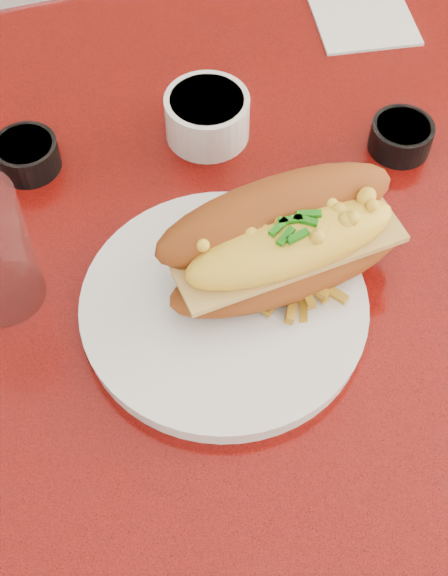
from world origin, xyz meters
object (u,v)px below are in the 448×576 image
object	(u,v)px
gravy_ramekin	(207,116)
fork	(268,259)
sauce_cup_right	(401,136)
mac_hoagie	(285,240)
sauce_cup_left	(27,154)
dinner_plate	(224,308)
diner_table	(325,293)
booth_bench_far	(161,62)

from	to	relation	value
gravy_ramekin	fork	bearing A→B (deg)	-89.17
gravy_ramekin	sauce_cup_right	xyz separation A→B (m)	(0.18, -0.08, -0.01)
mac_hoagie	sauce_cup_left	distance (m)	0.28
dinner_plate	sauce_cup_left	world-z (taller)	sauce_cup_left
diner_table	mac_hoagie	xyz separation A→B (m)	(-0.09, -0.07, 0.22)
gravy_ramekin	sauce_cup_left	size ratio (longest dim) A/B	1.63
diner_table	gravy_ramekin	distance (m)	0.24
sauce_cup_left	gravy_ramekin	bearing A→B (deg)	-2.95
booth_bench_far	sauce_cup_right	bearing A→B (deg)	-84.07
fork	sauce_cup_right	xyz separation A→B (m)	(0.18, 0.11, -0.00)
gravy_ramekin	dinner_plate	bearing A→B (deg)	-102.84
diner_table	sauce_cup_right	bearing A→B (deg)	30.74
fork	sauce_cup_right	bearing A→B (deg)	-85.63
dinner_plate	sauce_cup_left	size ratio (longest dim) A/B	4.81
mac_hoagie	sauce_cup_left	bearing A→B (deg)	127.63
fork	gravy_ramekin	distance (m)	0.18
gravy_ramekin	sauce_cup_right	world-z (taller)	gravy_ramekin
fork	sauce_cup_left	size ratio (longest dim) A/B	1.82
sauce_cup_right	diner_table	bearing A→B (deg)	-149.26
sauce_cup_left	sauce_cup_right	size ratio (longest dim) A/B	0.85
booth_bench_far	gravy_ramekin	world-z (taller)	booth_bench_far
mac_hoagie	booth_bench_far	bearing A→B (deg)	78.58
dinner_plate	fork	distance (m)	0.06
diner_table	sauce_cup_left	bearing A→B (deg)	154.71
booth_bench_far	sauce_cup_left	xyz separation A→B (m)	(-0.28, -0.68, 0.50)
booth_bench_far	fork	distance (m)	1.01
diner_table	booth_bench_far	xyz separation A→B (m)	(0.00, 0.81, -0.32)
sauce_cup_right	gravy_ramekin	bearing A→B (deg)	156.93
fork	gravy_ramekin	world-z (taller)	gravy_ramekin
sauce_cup_left	dinner_plate	bearing A→B (deg)	-59.27
booth_bench_far	sauce_cup_left	world-z (taller)	booth_bench_far
booth_bench_far	sauce_cup_right	size ratio (longest dim) A/B	15.58
booth_bench_far	sauce_cup_right	distance (m)	0.92
mac_hoagie	sauce_cup_right	bearing A→B (deg)	29.42
diner_table	gravy_ramekin	size ratio (longest dim) A/B	11.57
dinner_plate	fork	bearing A→B (deg)	32.15
diner_table	sauce_cup_right	world-z (taller)	sauce_cup_right
mac_hoagie	gravy_ramekin	xyz separation A→B (m)	(-0.01, 0.19, -0.03)
dinner_plate	sauce_cup_left	xyz separation A→B (m)	(-0.13, 0.22, 0.01)
gravy_ramekin	sauce_cup_left	world-z (taller)	gravy_ramekin
mac_hoagie	dinner_plate	bearing A→B (deg)	-167.54
booth_bench_far	gravy_ramekin	bearing A→B (deg)	-98.22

